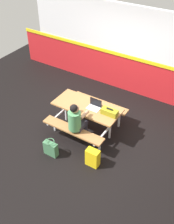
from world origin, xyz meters
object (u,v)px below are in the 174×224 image
toolbox_grey (109,112)px  tote_bag_bright (51,148)px  picnic_table_main (87,111)px  laptop_silver (94,106)px  student_nearer (76,120)px  backpack_dark (93,158)px

toolbox_grey → tote_bag_bright: toolbox_grey is taller
picnic_table_main → toolbox_grey: toolbox_grey is taller
laptop_silver → toolbox_grey: bearing=-5.0°
student_nearer → toolbox_grey: size_ratio=3.02×
toolbox_grey → backpack_dark: toolbox_grey is taller
toolbox_grey → backpack_dark: 1.14m
picnic_table_main → tote_bag_bright: (-0.23, -1.22, -0.38)m
student_nearer → laptop_silver: size_ratio=3.77×
laptop_silver → tote_bag_bright: bearing=-108.5°
student_nearer → backpack_dark: student_nearer is taller
student_nearer → tote_bag_bright: (-0.29, -0.66, -0.51)m
laptop_silver → backpack_dark: 1.28m
picnic_table_main → laptop_silver: 0.29m
picnic_table_main → toolbox_grey: (0.62, -0.00, 0.24)m
student_nearer → backpack_dark: (0.69, -0.40, -0.49)m
toolbox_grey → backpack_dark: size_ratio=0.91×
student_nearer → tote_bag_bright: student_nearer is taller
picnic_table_main → laptop_silver: laptop_silver is taller
toolbox_grey → laptop_silver: bearing=175.0°
student_nearer → laptop_silver: bearing=77.9°
laptop_silver → tote_bag_bright: laptop_silver is taller
picnic_table_main → laptop_silver: bearing=11.2°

